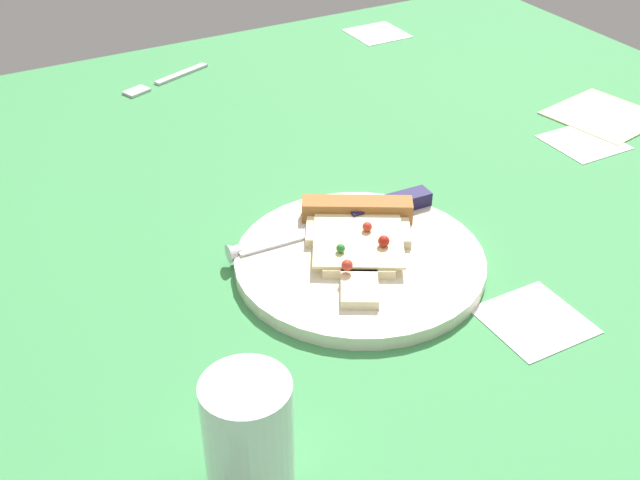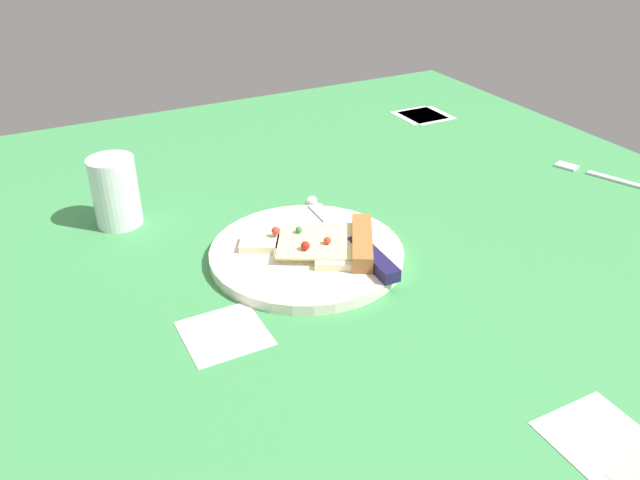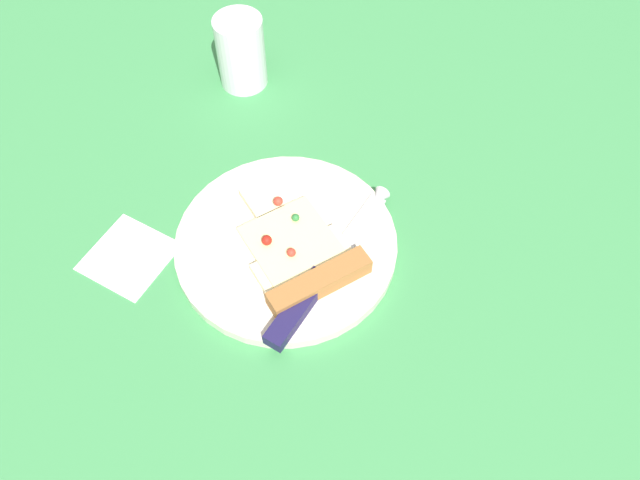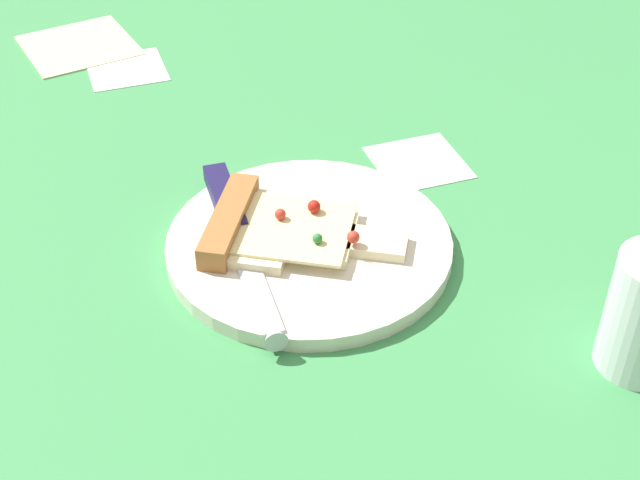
{
  "view_description": "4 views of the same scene",
  "coord_description": "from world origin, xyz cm",
  "px_view_note": "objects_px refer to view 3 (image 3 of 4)",
  "views": [
    {
      "loc": [
        58.0,
        -38.56,
        49.71
      ],
      "look_at": [
        -2.07,
        -5.58,
        3.38
      ],
      "focal_mm": 45.95,
      "sensor_mm": 36.0,
      "label": 1
    },
    {
      "loc": [
        31.84,
        63.13,
        44.92
      ],
      "look_at": [
        -1.3,
        -0.69,
        3.18
      ],
      "focal_mm": 35.87,
      "sensor_mm": 36.0,
      "label": 2
    },
    {
      "loc": [
        -23.3,
        31.31,
        61.94
      ],
      "look_at": [
        -4.04,
        -2.9,
        3.44
      ],
      "focal_mm": 35.43,
      "sensor_mm": 36.0,
      "label": 3
    },
    {
      "loc": [
        -19.73,
        -62.12,
        51.37
      ],
      "look_at": [
        0.24,
        -4.33,
        2.95
      ],
      "focal_mm": 50.46,
      "sensor_mm": 36.0,
      "label": 4
    }
  ],
  "objects_px": {
    "plate": "(289,245)",
    "pizza_slice": "(299,254)",
    "knife": "(320,278)",
    "drinking_glass": "(241,52)"
  },
  "relations": [
    {
      "from": "drinking_glass",
      "to": "pizza_slice",
      "type": "bearing_deg",
      "value": 134.67
    },
    {
      "from": "plate",
      "to": "pizza_slice",
      "type": "xyz_separation_m",
      "value": [
        -0.02,
        0.01,
        0.02
      ]
    },
    {
      "from": "pizza_slice",
      "to": "knife",
      "type": "xyz_separation_m",
      "value": [
        -0.03,
        0.01,
        -0.0
      ]
    },
    {
      "from": "drinking_glass",
      "to": "plate",
      "type": "bearing_deg",
      "value": 133.34
    },
    {
      "from": "plate",
      "to": "pizza_slice",
      "type": "height_order",
      "value": "pizza_slice"
    },
    {
      "from": "plate",
      "to": "knife",
      "type": "relative_size",
      "value": 1.07
    },
    {
      "from": "plate",
      "to": "drinking_glass",
      "type": "xyz_separation_m",
      "value": [
        0.2,
        -0.21,
        0.04
      ]
    },
    {
      "from": "pizza_slice",
      "to": "drinking_glass",
      "type": "relative_size",
      "value": 1.86
    },
    {
      "from": "plate",
      "to": "pizza_slice",
      "type": "bearing_deg",
      "value": 149.95
    },
    {
      "from": "pizza_slice",
      "to": "plate",
      "type": "bearing_deg",
      "value": 89.84
    }
  ]
}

